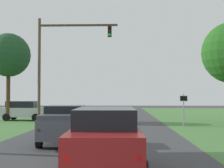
{
  "coord_description": "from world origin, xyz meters",
  "views": [
    {
      "loc": [
        1.38,
        -4.83,
        2.34
      ],
      "look_at": [
        0.56,
        20.4,
        3.18
      ],
      "focal_mm": 54.59,
      "sensor_mm": 36.0,
      "label": 1
    }
  ],
  "objects_px": {
    "traffic_light": "(58,55)",
    "crossing_suv_far": "(24,110)",
    "extra_tree_1": "(9,55)",
    "red_suv_near": "(105,140)",
    "pickup_truck_lead": "(66,123)",
    "keep_moving_sign": "(184,106)"
  },
  "relations": [
    {
      "from": "traffic_light",
      "to": "crossing_suv_far",
      "type": "relative_size",
      "value": 1.99
    },
    {
      "from": "traffic_light",
      "to": "extra_tree_1",
      "type": "xyz_separation_m",
      "value": [
        -4.96,
        2.3,
        0.29
      ]
    },
    {
      "from": "red_suv_near",
      "to": "extra_tree_1",
      "type": "distance_m",
      "value": 23.41
    },
    {
      "from": "pickup_truck_lead",
      "to": "crossing_suv_far",
      "type": "height_order",
      "value": "pickup_truck_lead"
    },
    {
      "from": "traffic_light",
      "to": "crossing_suv_far",
      "type": "distance_m",
      "value": 6.83
    },
    {
      "from": "pickup_truck_lead",
      "to": "red_suv_near",
      "type": "bearing_deg",
      "value": -70.64
    },
    {
      "from": "traffic_light",
      "to": "extra_tree_1",
      "type": "relative_size",
      "value": 1.1
    },
    {
      "from": "keep_moving_sign",
      "to": "extra_tree_1",
      "type": "bearing_deg",
      "value": 161.37
    },
    {
      "from": "red_suv_near",
      "to": "crossing_suv_far",
      "type": "bearing_deg",
      "value": 112.24
    },
    {
      "from": "keep_moving_sign",
      "to": "crossing_suv_far",
      "type": "xyz_separation_m",
      "value": [
        -13.81,
        5.87,
        -0.64
      ]
    },
    {
      "from": "pickup_truck_lead",
      "to": "keep_moving_sign",
      "type": "xyz_separation_m",
      "value": [
        7.34,
        9.02,
        0.61
      ]
    },
    {
      "from": "traffic_light",
      "to": "keep_moving_sign",
      "type": "distance_m",
      "value": 11.21
    },
    {
      "from": "crossing_suv_far",
      "to": "keep_moving_sign",
      "type": "bearing_deg",
      "value": -23.03
    },
    {
      "from": "red_suv_near",
      "to": "traffic_light",
      "type": "xyz_separation_m",
      "value": [
        -5.0,
        18.29,
        4.67
      ]
    },
    {
      "from": "keep_moving_sign",
      "to": "extra_tree_1",
      "type": "xyz_separation_m",
      "value": [
        -15.01,
        5.06,
        4.42
      ]
    },
    {
      "from": "crossing_suv_far",
      "to": "extra_tree_1",
      "type": "bearing_deg",
      "value": -146.04
    },
    {
      "from": "keep_moving_sign",
      "to": "extra_tree_1",
      "type": "distance_m",
      "value": 16.45
    },
    {
      "from": "pickup_truck_lead",
      "to": "keep_moving_sign",
      "type": "bearing_deg",
      "value": 50.87
    },
    {
      "from": "red_suv_near",
      "to": "keep_moving_sign",
      "type": "xyz_separation_m",
      "value": [
        5.05,
        15.54,
        0.54
      ]
    },
    {
      "from": "crossing_suv_far",
      "to": "pickup_truck_lead",
      "type": "bearing_deg",
      "value": -66.53
    },
    {
      "from": "crossing_suv_far",
      "to": "extra_tree_1",
      "type": "relative_size",
      "value": 0.55
    },
    {
      "from": "pickup_truck_lead",
      "to": "keep_moving_sign",
      "type": "relative_size",
      "value": 2.18
    }
  ]
}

